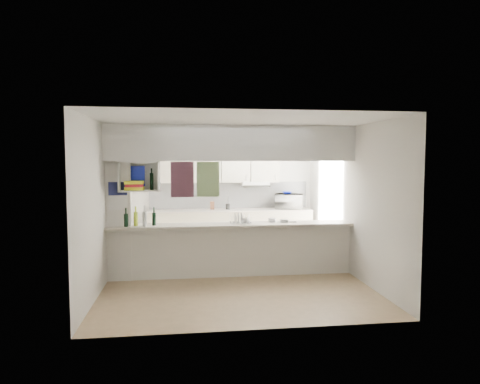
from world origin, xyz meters
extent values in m
plane|color=#977B57|center=(0.00, 0.00, 0.00)|extent=(4.80, 4.80, 0.00)
plane|color=white|center=(0.00, 0.00, 2.60)|extent=(4.80, 4.80, 0.00)
plane|color=silver|center=(0.00, 2.40, 1.30)|extent=(4.20, 0.00, 4.20)
plane|color=silver|center=(-2.10, 0.00, 1.30)|extent=(0.00, 4.80, 4.80)
plane|color=silver|center=(2.10, 0.00, 1.30)|extent=(0.00, 4.80, 4.80)
cube|color=silver|center=(0.00, 0.00, 0.44)|extent=(4.20, 0.15, 0.88)
cube|color=beige|center=(0.00, 0.00, 0.90)|extent=(4.20, 0.50, 0.04)
cube|color=white|center=(0.00, 0.00, 2.30)|extent=(4.20, 0.50, 0.60)
cube|color=silver|center=(-1.90, 0.00, 1.30)|extent=(0.40, 0.18, 2.60)
cube|color=#191E4C|center=(-1.90, -0.10, 1.55)|extent=(0.30, 0.01, 0.22)
cube|color=white|center=(-1.90, -0.10, 1.32)|extent=(0.30, 0.01, 0.24)
cube|color=black|center=(-0.85, 0.22, 1.68)|extent=(0.40, 0.02, 0.62)
cube|color=#196772|center=(-0.40, 0.22, 1.68)|extent=(0.40, 0.02, 0.62)
cube|color=white|center=(-1.55, -0.10, 1.51)|extent=(0.65, 0.35, 0.02)
cube|color=white|center=(-1.55, -0.10, 1.99)|extent=(0.65, 0.35, 0.02)
cube|color=white|center=(-1.55, 0.06, 1.75)|extent=(0.65, 0.02, 0.50)
cube|color=white|center=(-1.86, -0.10, 1.75)|extent=(0.02, 0.35, 0.50)
cube|color=white|center=(-1.24, -0.10, 1.75)|extent=(0.02, 0.35, 0.50)
cube|color=#CECF17|center=(-1.63, -0.10, 1.55)|extent=(0.30, 0.24, 0.05)
cube|color=#A91625|center=(-1.63, -0.10, 1.60)|extent=(0.28, 0.22, 0.05)
cube|color=#CECF17|center=(-1.63, -0.10, 1.65)|extent=(0.30, 0.24, 0.05)
cube|color=#0D188F|center=(-1.60, 0.02, 1.75)|extent=(0.26, 0.02, 0.34)
cylinder|color=black|center=(-1.35, -0.10, 1.67)|extent=(0.06, 0.06, 0.28)
cube|color=beige|center=(0.20, 2.10, 0.45)|extent=(3.60, 0.60, 0.90)
cube|color=beige|center=(0.20, 2.10, 0.91)|extent=(3.60, 0.63, 0.03)
cube|color=silver|center=(0.20, 2.38, 1.22)|extent=(3.60, 0.03, 0.60)
cube|color=beige|center=(0.00, 2.23, 1.88)|extent=(2.62, 0.34, 0.72)
cube|color=white|center=(0.75, 2.16, 1.48)|extent=(0.60, 0.46, 0.12)
cube|color=silver|center=(0.75, 1.93, 1.45)|extent=(0.60, 0.02, 0.05)
imported|color=white|center=(1.52, 2.06, 1.09)|extent=(0.70, 0.58, 0.34)
imported|color=#0D188F|center=(1.48, 2.09, 1.28)|extent=(0.22, 0.22, 0.05)
cube|color=silver|center=(0.15, 0.04, 0.93)|extent=(0.37, 0.28, 0.01)
cylinder|color=white|center=(0.06, 0.03, 1.03)|extent=(0.01, 0.19, 0.19)
cylinder|color=white|center=(0.12, 0.03, 1.03)|extent=(0.01, 0.19, 0.19)
cylinder|color=white|center=(0.17, 0.04, 1.03)|extent=(0.01, 0.19, 0.19)
imported|color=white|center=(0.22, -0.06, 0.98)|extent=(0.12, 0.12, 0.09)
cylinder|color=black|center=(-1.77, -0.11, 1.03)|extent=(0.07, 0.07, 0.21)
cylinder|color=black|center=(-1.77, -0.11, 1.18)|extent=(0.03, 0.03, 0.10)
cylinder|color=olive|center=(-1.62, -0.03, 1.04)|extent=(0.07, 0.07, 0.23)
cylinder|color=olive|center=(-1.62, -0.03, 1.20)|extent=(0.03, 0.03, 0.10)
cylinder|color=silver|center=(-1.48, -0.11, 1.04)|extent=(0.07, 0.07, 0.25)
cylinder|color=silver|center=(-1.48, -0.11, 1.21)|extent=(0.03, 0.03, 0.10)
cylinder|color=black|center=(-1.33, -0.03, 1.03)|extent=(0.07, 0.07, 0.21)
cylinder|color=black|center=(-1.33, -0.03, 1.18)|extent=(0.03, 0.03, 0.10)
cylinder|color=silver|center=(0.73, 0.11, 0.95)|extent=(0.13, 0.13, 0.07)
cube|color=silver|center=(0.92, 0.01, 0.95)|extent=(0.13, 0.10, 0.06)
cube|color=black|center=(1.08, 0.04, 0.93)|extent=(0.14, 0.07, 0.01)
cylinder|color=black|center=(0.14, 2.15, 0.98)|extent=(0.09, 0.09, 0.13)
cube|color=brown|center=(-0.20, 2.18, 1.01)|extent=(0.09, 0.07, 0.18)
camera|label=1|loc=(-0.81, -7.29, 2.01)|focal=32.00mm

